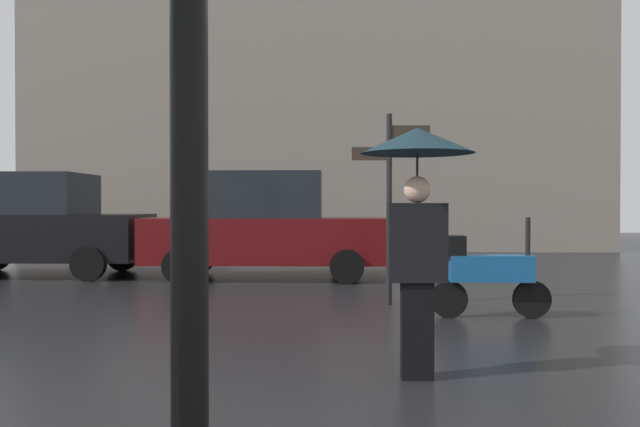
{
  "coord_description": "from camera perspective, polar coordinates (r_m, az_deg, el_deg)",
  "views": [
    {
      "loc": [
        0.6,
        -2.45,
        1.38
      ],
      "look_at": [
        0.44,
        4.44,
        1.29
      ],
      "focal_mm": 35.65,
      "sensor_mm": 36.0,
      "label": 1
    }
  ],
  "objects": [
    {
      "name": "building_block",
      "position": [
        20.98,
        -0.37,
        17.79
      ],
      "size": [
        17.92,
        2.53,
        15.07
      ],
      "primitive_type": "cube",
      "color": "gray",
      "rests_on": "ground"
    },
    {
      "name": "parked_car_left",
      "position": [
        12.06,
        -5.07,
        -1.1
      ],
      "size": [
        4.56,
        1.84,
        2.01
      ],
      "rotation": [
        0.0,
        0.0,
        2.91
      ],
      "color": "#590C0F",
      "rests_on": "ground"
    },
    {
      "name": "street_signpost",
      "position": [
        8.86,
        6.27,
        2.25
      ],
      "size": [
        1.08,
        0.08,
        2.65
      ],
      "color": "black",
      "rests_on": "ground"
    },
    {
      "name": "parked_scooter",
      "position": [
        8.08,
        14.71,
        -5.14
      ],
      "size": [
        1.48,
        0.32,
        1.23
      ],
      "rotation": [
        0.0,
        0.0,
        0.13
      ],
      "color": "black",
      "rests_on": "ground"
    },
    {
      "name": "pedestrian_with_umbrella",
      "position": [
        5.1,
        8.72,
        2.31
      ],
      "size": [
        0.9,
        0.9,
        2.0
      ],
      "rotation": [
        0.0,
        0.0,
        6.25
      ],
      "color": "black",
      "rests_on": "ground"
    },
    {
      "name": "parked_car_right",
      "position": [
        13.71,
        -24.25,
        -0.9
      ],
      "size": [
        4.21,
        2.04,
        2.01
      ],
      "rotation": [
        0.0,
        0.0,
        3.07
      ],
      "color": "black",
      "rests_on": "ground"
    }
  ]
}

